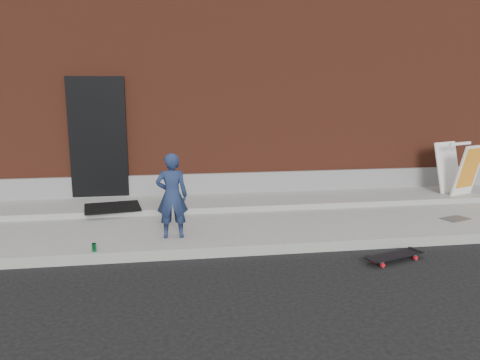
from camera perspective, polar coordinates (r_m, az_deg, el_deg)
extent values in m
plane|color=black|center=(6.65, 3.12, -9.14)|extent=(80.00, 80.00, 0.00)
cube|color=gray|center=(8.03, 0.92, -5.00)|extent=(20.00, 3.00, 0.15)
cube|color=gray|center=(8.86, -0.06, -2.63)|extent=(20.00, 1.20, 0.10)
cube|color=#5E2919|center=(13.17, -3.18, 11.92)|extent=(20.00, 8.00, 5.00)
cube|color=gray|center=(9.36, -0.60, -0.33)|extent=(20.00, 0.10, 0.40)
cube|color=black|center=(9.20, -16.90, 4.99)|extent=(1.05, 0.12, 2.25)
imported|color=#1B294E|center=(6.84, -8.30, -1.91)|extent=(0.46, 0.31, 1.25)
cylinder|color=red|center=(7.01, 19.47, -8.47)|extent=(0.07, 0.05, 0.06)
cylinder|color=red|center=(6.89, 20.60, -8.88)|extent=(0.07, 0.05, 0.06)
cylinder|color=red|center=(6.61, 15.86, -9.44)|extent=(0.07, 0.05, 0.06)
cylinder|color=red|center=(6.48, 16.99, -9.91)|extent=(0.07, 0.05, 0.06)
cube|color=#B3B3B8|center=(6.94, 20.05, -8.37)|extent=(0.11, 0.19, 0.02)
cube|color=#B3B3B8|center=(6.53, 16.44, -9.35)|extent=(0.11, 0.19, 0.02)
cube|color=black|center=(6.72, 18.31, -8.70)|extent=(0.88, 0.48, 0.02)
cube|color=white|center=(10.04, 26.07, 1.05)|extent=(0.67, 0.48, 1.00)
cube|color=white|center=(10.29, 24.01, 1.44)|extent=(0.67, 0.48, 1.00)
cube|color=yellow|center=(10.03, 26.17, 0.75)|extent=(0.55, 0.38, 0.79)
cube|color=white|center=(10.10, 25.26, 4.04)|extent=(0.59, 0.27, 0.05)
cylinder|color=#187A3D|center=(6.62, -17.36, -7.86)|extent=(0.08, 0.08, 0.12)
cube|color=black|center=(8.47, -15.29, -3.23)|extent=(1.04, 0.89, 0.03)
cube|color=#5B5B60|center=(8.65, 24.76, -4.31)|extent=(0.51, 0.42, 0.01)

